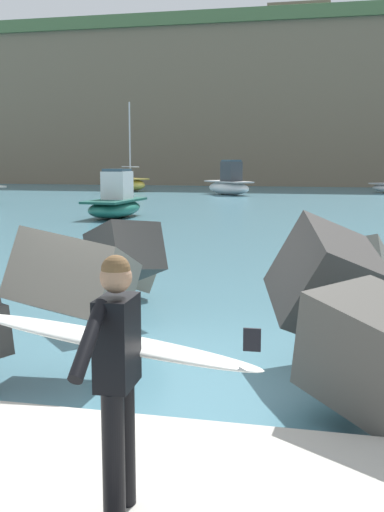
# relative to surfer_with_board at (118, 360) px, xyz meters

# --- Properties ---
(ground_plane) EXTENTS (400.00, 400.00, 0.00)m
(ground_plane) POSITION_rel_surfer_with_board_xyz_m (-0.79, 3.33, -1.28)
(ground_plane) COLOR #42707F
(breakwater_jetty) EXTENTS (29.86, 6.57, 2.36)m
(breakwater_jetty) POSITION_rel_surfer_with_board_xyz_m (-1.05, 4.62, -0.19)
(breakwater_jetty) COLOR #605B56
(breakwater_jetty) RESTS_ON ground
(surfer_with_board) EXTENTS (2.10, 1.18, 1.78)m
(surfer_with_board) POSITION_rel_surfer_with_board_xyz_m (0.00, 0.00, 0.00)
(surfer_with_board) COLOR black
(surfer_with_board) RESTS_ON walkway_path
(boat_near_centre) EXTENTS (4.35, 4.48, 2.49)m
(boat_near_centre) POSITION_rel_surfer_with_board_xyz_m (-6.37, 41.34, -0.51)
(boat_near_centre) COLOR white
(boat_near_centre) RESTS_ON ground
(boat_near_right) EXTENTS (4.58, 4.52, 6.98)m
(boat_near_right) POSITION_rel_surfer_with_board_xyz_m (-15.25, 45.08, -0.69)
(boat_near_right) COLOR #EAC64C
(boat_near_right) RESTS_ON ground
(boat_mid_centre) EXTENTS (2.05, 4.14, 2.15)m
(boat_mid_centre) POSITION_rel_surfer_with_board_xyz_m (-8.29, 22.81, -0.62)
(boat_mid_centre) COLOR #1E6656
(boat_mid_centre) RESTS_ON ground
(station_building_east) EXTENTS (7.63, 6.06, 5.41)m
(station_building_east) POSITION_rel_surfer_with_board_xyz_m (-4.29, 80.78, 17.49)
(station_building_east) COLOR silver
(station_building_east) RESTS_ON headland_bluff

